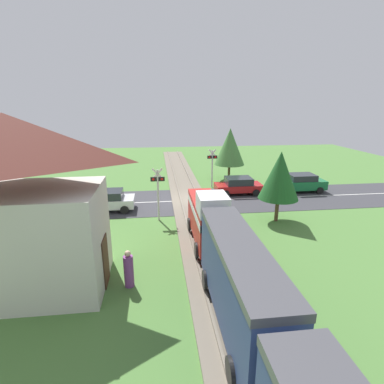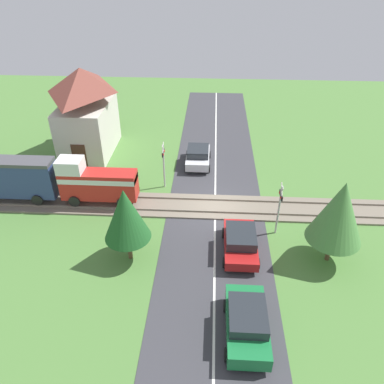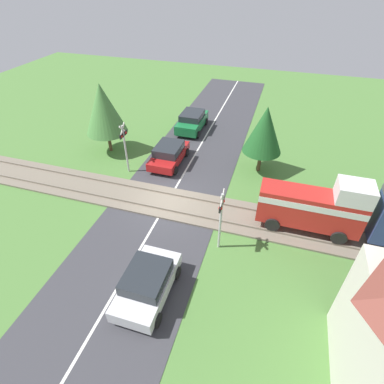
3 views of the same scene
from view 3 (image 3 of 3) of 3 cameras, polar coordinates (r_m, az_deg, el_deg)
ground_plane at (r=17.96m, az=-4.81°, el=-2.13°), size 60.00×60.00×0.00m
road_surface at (r=17.96m, az=-4.81°, el=-2.10°), size 48.00×6.40×0.02m
track_bed at (r=17.92m, az=-4.82°, el=-1.96°), size 2.80×48.00×0.24m
car_near_crossing at (r=21.25m, az=-4.41°, el=7.30°), size 3.90×2.00×1.42m
car_far_side at (r=13.26m, az=-8.53°, el=-16.75°), size 3.62×2.01×1.46m
car_behind_queue at (r=25.88m, az=0.01°, el=13.41°), size 3.99×1.99×1.55m
crossing_signal_west_approach at (r=19.99m, az=-12.74°, el=9.21°), size 0.90×0.18×3.50m
crossing_signal_east_approach at (r=13.90m, az=5.54°, el=-4.18°), size 0.90×0.18×3.50m
tree_roadside_hedge at (r=19.76m, az=13.64°, el=11.41°), size 2.53×2.53×4.57m
tree_beyond_track at (r=22.53m, az=-16.53°, el=14.96°), size 2.95×2.95×5.08m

